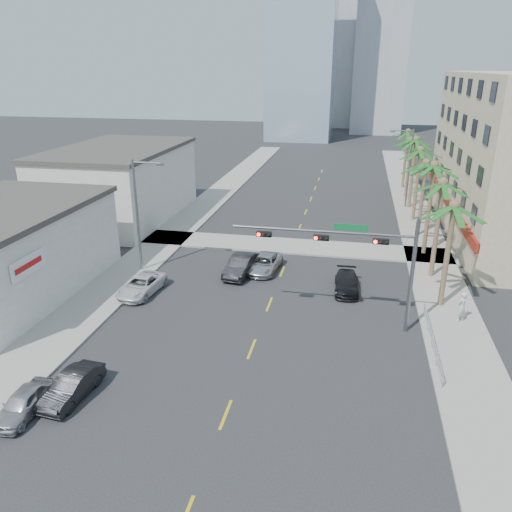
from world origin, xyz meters
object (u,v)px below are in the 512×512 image
at_px(car_parked_far, 142,285).
at_px(traffic_signal_mast, 359,252).
at_px(car_lane_center, 265,263).
at_px(car_lane_left, 241,265).
at_px(car_parked_near, 23,403).
at_px(car_lane_right, 347,283).
at_px(pedestrian, 462,307).
at_px(car_parked_mid, 72,386).

bearing_deg(car_parked_far, traffic_signal_mast, -1.12).
bearing_deg(car_parked_far, car_lane_center, 43.14).
bearing_deg(car_lane_left, car_parked_far, -135.32).
bearing_deg(car_parked_near, car_lane_center, 67.31).
bearing_deg(car_lane_right, pedestrian, -28.13).
bearing_deg(pedestrian, car_lane_center, -65.47).
bearing_deg(car_lane_left, traffic_signal_mast, -30.83).
xyz_separation_m(car_parked_far, car_lane_left, (6.27, 4.90, 0.12)).
relative_size(car_parked_far, car_lane_center, 1.01).
bearing_deg(car_lane_center, car_parked_near, -106.30).
distance_m(car_parked_near, car_lane_center, 21.28).
distance_m(car_lane_left, car_lane_right, 8.44).
height_order(car_parked_far, pedestrian, pedestrian).
xyz_separation_m(traffic_signal_mast, car_lane_right, (-0.61, 5.35, -4.45)).
distance_m(car_lane_center, car_lane_right, 7.10).
xyz_separation_m(car_lane_center, pedestrian, (13.94, -6.09, 0.51)).
bearing_deg(car_lane_left, car_parked_mid, -98.68).
xyz_separation_m(car_parked_near, car_lane_center, (7.96, 19.74, 0.02)).
relative_size(car_parked_mid, car_parked_far, 0.84).
bearing_deg(pedestrian, traffic_signal_mast, -26.48).
distance_m(car_parked_mid, car_lane_left, 17.63).
bearing_deg(car_lane_right, car_parked_near, -132.99).
xyz_separation_m(car_parked_far, car_lane_right, (14.58, 3.40, -0.03)).
bearing_deg(car_lane_left, car_parked_near, -101.91).
relative_size(traffic_signal_mast, car_parked_mid, 2.83).
xyz_separation_m(car_parked_near, pedestrian, (21.90, 13.65, 0.53)).
bearing_deg(traffic_signal_mast, car_lane_right, 96.48).
xyz_separation_m(car_parked_mid, car_lane_right, (12.98, 15.50, -0.03)).
height_order(car_lane_left, car_lane_center, car_lane_left).
bearing_deg(car_lane_center, car_lane_left, -141.46).
xyz_separation_m(traffic_signal_mast, car_parked_far, (-15.18, 1.94, -4.41)).
height_order(traffic_signal_mast, car_lane_right, traffic_signal_mast).
distance_m(car_parked_near, car_lane_left, 19.66).
relative_size(car_lane_center, car_lane_right, 1.09).
xyz_separation_m(car_parked_mid, car_lane_center, (6.36, 18.09, -0.01)).
bearing_deg(traffic_signal_mast, car_parked_far, 172.70).
bearing_deg(car_parked_mid, car_lane_center, 75.88).
xyz_separation_m(car_parked_far, pedestrian, (21.90, -0.09, 0.51)).
distance_m(car_parked_far, car_lane_center, 9.97).
distance_m(car_parked_far, car_lane_left, 7.95).
bearing_deg(car_lane_right, car_lane_center, 155.98).
height_order(car_lane_center, pedestrian, pedestrian).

